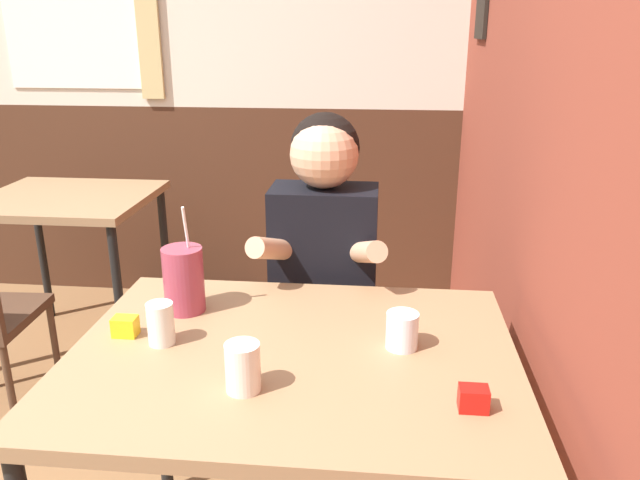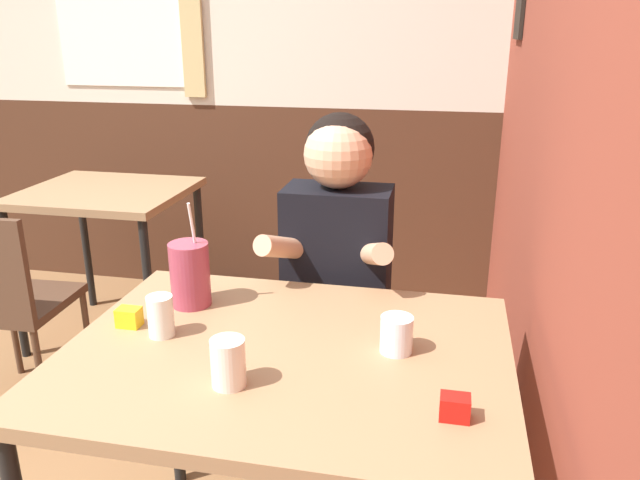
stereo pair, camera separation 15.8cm
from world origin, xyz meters
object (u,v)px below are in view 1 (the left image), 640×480
(background_table, at_px, (68,215))
(main_table, at_px, (293,376))
(cocktail_pitcher, at_px, (184,280))
(person_seated, at_px, (324,292))

(background_table, bearing_deg, main_table, -46.97)
(background_table, height_order, cocktail_pitcher, cocktail_pitcher)
(background_table, xyz_separation_m, cocktail_pitcher, (0.93, -1.15, 0.19))
(person_seated, bearing_deg, cocktail_pitcher, -132.32)
(cocktail_pitcher, bearing_deg, person_seated, 47.68)
(person_seated, height_order, cocktail_pitcher, person_seated)
(main_table, xyz_separation_m, cocktail_pitcher, (-0.32, 0.20, 0.16))
(main_table, distance_m, person_seated, 0.58)
(background_table, relative_size, person_seated, 0.61)
(person_seated, bearing_deg, main_table, -92.08)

